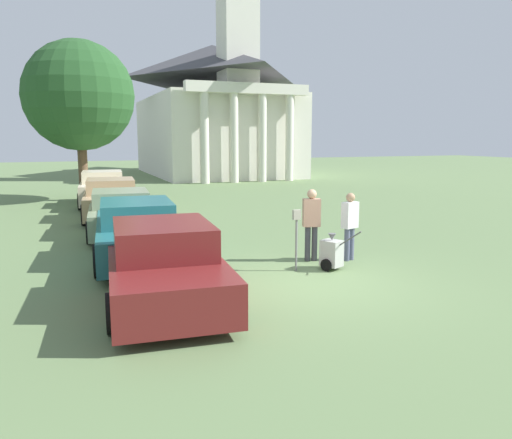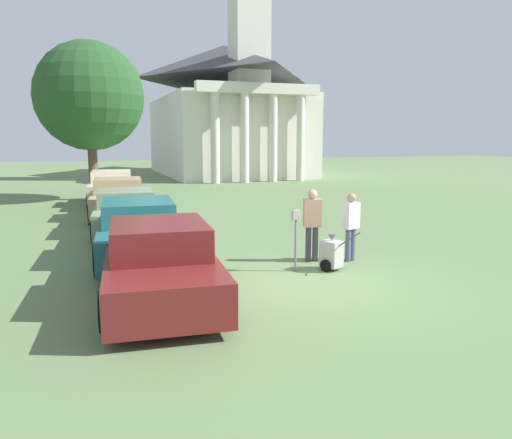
% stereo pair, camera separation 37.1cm
% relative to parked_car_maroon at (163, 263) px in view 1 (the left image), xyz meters
% --- Properties ---
extents(ground_plane, '(120.00, 120.00, 0.00)m').
position_rel_parked_car_maroon_xyz_m(ground_plane, '(3.05, -0.20, -0.67)').
color(ground_plane, '#607A4C').
extents(parked_car_maroon, '(2.37, 5.15, 1.47)m').
position_rel_parked_car_maroon_xyz_m(parked_car_maroon, '(0.00, 0.00, 0.00)').
color(parked_car_maroon, maroon).
rests_on(parked_car_maroon, ground_plane).
extents(parked_car_teal, '(2.35, 5.40, 1.47)m').
position_rel_parked_car_maroon_xyz_m(parked_car_teal, '(0.00, 3.43, 0.02)').
color(parked_car_teal, '#23666B').
rests_on(parked_car_teal, ground_plane).
extents(parked_car_sage, '(2.31, 4.99, 1.38)m').
position_rel_parked_car_maroon_xyz_m(parked_car_sage, '(0.00, 7.01, -0.03)').
color(parked_car_sage, gray).
rests_on(parked_car_sage, ground_plane).
extents(parked_car_tan, '(2.34, 4.94, 1.49)m').
position_rel_parked_car_maroon_xyz_m(parked_car_tan, '(0.00, 10.27, 0.03)').
color(parked_car_tan, tan).
rests_on(parked_car_tan, ground_plane).
extents(parked_car_cream, '(2.32, 4.83, 1.54)m').
position_rel_parked_car_maroon_xyz_m(parked_car_cream, '(0.00, 14.22, 0.05)').
color(parked_car_cream, beige).
rests_on(parked_car_cream, ground_plane).
extents(parking_meter, '(0.18, 0.09, 1.41)m').
position_rel_parked_car_maroon_xyz_m(parking_meter, '(3.19, 0.85, 0.31)').
color(parking_meter, slate).
rests_on(parking_meter, ground_plane).
extents(person_worker, '(0.47, 0.33, 1.77)m').
position_rel_parked_car_maroon_xyz_m(person_worker, '(3.95, 1.59, 0.34)').
color(person_worker, '#3F3F47').
rests_on(person_worker, ground_plane).
extents(person_supervisor, '(0.47, 0.35, 1.68)m').
position_rel_parked_car_maroon_xyz_m(person_supervisor, '(4.85, 1.29, 0.28)').
color(person_supervisor, '#515670').
rests_on(person_supervisor, ground_plane).
extents(equipment_cart, '(0.61, 0.97, 1.00)m').
position_rel_parked_car_maroon_xyz_m(equipment_cart, '(4.00, 0.67, -0.28)').
color(equipment_cart, '#B2B2AD').
rests_on(equipment_cart, ground_plane).
extents(church, '(10.41, 16.83, 24.00)m').
position_rel_parked_car_maroon_xyz_m(church, '(10.24, 30.94, 5.02)').
color(church, silver).
rests_on(church, ground_plane).
extents(shade_tree, '(5.13, 5.13, 7.52)m').
position_rel_parked_car_maroon_xyz_m(shade_tree, '(-0.72, 16.29, 4.27)').
color(shade_tree, brown).
rests_on(shade_tree, ground_plane).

